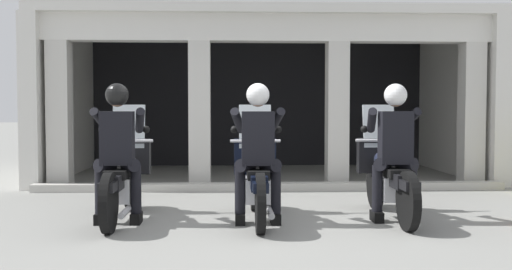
% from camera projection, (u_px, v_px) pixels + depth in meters
% --- Properties ---
extents(ground_plane, '(80.00, 80.00, 0.00)m').
position_uv_depth(ground_plane, '(248.00, 185.00, 9.91)').
color(ground_plane, gray).
extents(station_building, '(7.93, 4.16, 2.99)m').
position_uv_depth(station_building, '(262.00, 79.00, 11.70)').
color(station_building, black).
rests_on(station_building, ground).
extents(kerb_strip, '(7.43, 0.24, 0.12)m').
position_uv_depth(kerb_strip, '(271.00, 187.00, 9.28)').
color(kerb_strip, '#B7B5AD').
rests_on(kerb_strip, ground).
extents(motorcycle_left, '(0.62, 2.04, 1.35)m').
position_uv_depth(motorcycle_left, '(123.00, 177.00, 6.92)').
color(motorcycle_left, black).
rests_on(motorcycle_left, ground).
extents(police_officer_left, '(0.63, 0.61, 1.58)m').
position_uv_depth(police_officer_left, '(118.00, 141.00, 6.61)').
color(police_officer_left, black).
rests_on(police_officer_left, ground).
extents(motorcycle_center, '(0.62, 2.04, 1.35)m').
position_uv_depth(motorcycle_center, '(257.00, 177.00, 6.90)').
color(motorcycle_center, black).
rests_on(motorcycle_center, ground).
extents(police_officer_center, '(0.63, 0.61, 1.58)m').
position_uv_depth(police_officer_center, '(258.00, 141.00, 6.60)').
color(police_officer_center, black).
rests_on(police_officer_center, ground).
extents(motorcycle_right, '(0.62, 2.04, 1.35)m').
position_uv_depth(motorcycle_right, '(388.00, 175.00, 7.04)').
color(motorcycle_right, black).
rests_on(motorcycle_right, ground).
extents(police_officer_right, '(0.63, 0.61, 1.58)m').
position_uv_depth(police_officer_right, '(395.00, 140.00, 6.73)').
color(police_officer_right, black).
rests_on(police_officer_right, ground).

